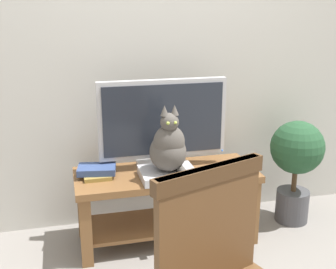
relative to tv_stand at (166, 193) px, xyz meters
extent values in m
cube|color=beige|center=(0.03, 0.41, 1.06)|extent=(7.00, 0.12, 2.80)
cube|color=brown|center=(0.00, 0.00, 0.13)|extent=(1.18, 0.47, 0.04)
cube|color=brown|center=(-0.54, -0.18, -0.12)|extent=(0.07, 0.07, 0.44)
cube|color=brown|center=(0.54, -0.18, -0.12)|extent=(0.07, 0.07, 0.44)
cube|color=brown|center=(-0.54, 0.18, -0.12)|extent=(0.07, 0.07, 0.44)
cube|color=brown|center=(0.54, 0.18, -0.12)|extent=(0.07, 0.07, 0.44)
cube|color=brown|center=(0.00, 0.00, -0.21)|extent=(1.08, 0.39, 0.02)
cube|color=#B7B7BC|center=(0.00, 0.09, 0.17)|extent=(0.33, 0.20, 0.03)
cube|color=#B7B7BC|center=(0.00, 0.09, 0.21)|extent=(0.06, 0.04, 0.05)
cube|color=#B7B7BC|center=(0.00, 0.09, 0.49)|extent=(0.84, 0.05, 0.51)
cube|color=#232833|center=(0.00, 0.06, 0.49)|extent=(0.78, 0.01, 0.46)
sphere|color=#2672F2|center=(0.41, 0.06, 0.24)|extent=(0.01, 0.01, 0.01)
cube|color=#BCBCC1|center=(-0.01, -0.10, 0.18)|extent=(0.35, 0.27, 0.05)
cube|color=black|center=(-0.01, -0.24, 0.18)|extent=(0.21, 0.01, 0.03)
ellipsoid|color=#514C47|center=(-0.01, -0.10, 0.32)|extent=(0.23, 0.24, 0.24)
ellipsoid|color=#514C47|center=(-0.01, -0.13, 0.40)|extent=(0.19, 0.16, 0.21)
sphere|color=#514C47|center=(-0.01, -0.14, 0.52)|extent=(0.11, 0.11, 0.11)
cone|color=#514C47|center=(-0.04, -0.14, 0.60)|extent=(0.05, 0.05, 0.06)
cone|color=#514C47|center=(0.02, -0.14, 0.60)|extent=(0.05, 0.05, 0.06)
sphere|color=#B2C64C|center=(-0.04, -0.19, 0.53)|extent=(0.02, 0.02, 0.02)
sphere|color=#B2C64C|center=(0.01, -0.19, 0.53)|extent=(0.02, 0.02, 0.02)
cylinder|color=#514C47|center=(0.05, -0.18, 0.23)|extent=(0.05, 0.20, 0.04)
cube|color=brown|center=(-0.12, -1.18, 0.41)|extent=(0.44, 0.19, 0.47)
cube|color=#4D331C|center=(-0.12, -1.18, 0.61)|extent=(0.47, 0.20, 0.06)
cube|color=olive|center=(-0.44, 0.02, 0.16)|extent=(0.17, 0.18, 0.02)
cube|color=#33477A|center=(-0.44, 0.03, 0.20)|extent=(0.26, 0.19, 0.04)
cylinder|color=#47474C|center=(0.96, 0.03, -0.22)|extent=(0.24, 0.24, 0.24)
cylinder|color=#332319|center=(0.96, 0.03, -0.11)|extent=(0.22, 0.22, 0.02)
cylinder|color=#4C3823|center=(0.96, 0.03, -0.01)|extent=(0.04, 0.04, 0.18)
sphere|color=#234C2D|center=(0.96, 0.03, 0.23)|extent=(0.38, 0.38, 0.38)
camera|label=1|loc=(-0.61, -2.52, 1.19)|focal=45.80mm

